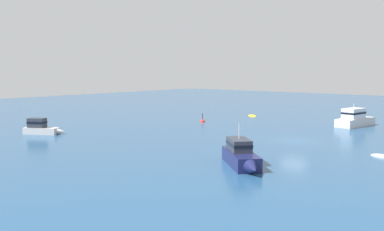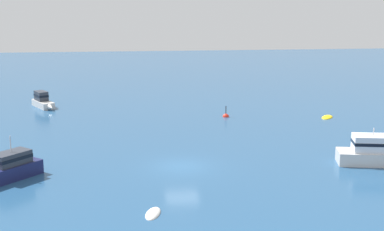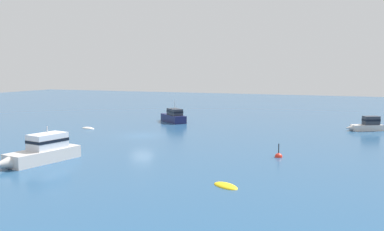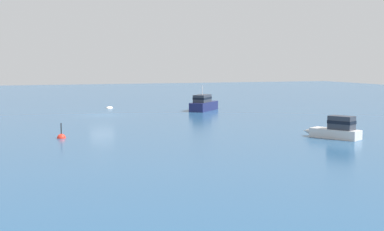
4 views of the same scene
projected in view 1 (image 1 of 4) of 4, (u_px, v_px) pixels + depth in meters
ground_plane at (294, 141)px, 41.45m from camera, size 160.12×160.12×0.00m
motor_cruiser at (41, 128)px, 45.71m from camera, size 4.51×3.12×1.73m
powerboat at (241, 155)px, 30.62m from camera, size 5.60×5.25×3.05m
dinghy at (383, 157)px, 33.88m from camera, size 2.15×1.30×0.40m
powerboat_1 at (356, 119)px, 52.17m from camera, size 3.16×7.66×2.81m
dinghy_1 at (252, 116)px, 63.32m from camera, size 2.27×1.99×0.38m
channel_buoy at (203, 122)px, 56.32m from camera, size 0.66×0.66×1.48m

